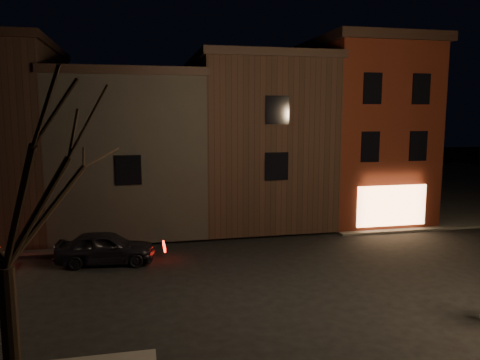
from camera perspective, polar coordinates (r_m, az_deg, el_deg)
ground at (r=18.86m, az=4.80°, el=-11.60°), size 120.00×120.00×0.00m
sidewalk_far_right at (r=45.22m, az=21.77°, el=-0.44°), size 30.00×30.00×0.12m
corner_building at (r=29.59m, az=14.40°, el=6.04°), size 6.50×8.50×10.50m
row_building_a at (r=28.31m, az=1.53°, el=5.06°), size 7.30×10.30×9.40m
row_building_b at (r=27.52m, az=-13.33°, el=3.71°), size 7.80×10.30×8.40m
parked_car_a at (r=20.87m, az=-16.04°, el=-7.92°), size 4.26×2.07×1.40m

